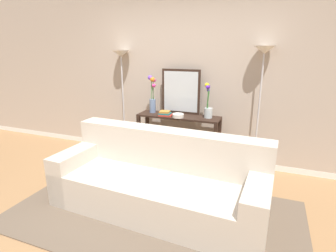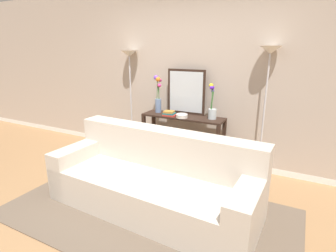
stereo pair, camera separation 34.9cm
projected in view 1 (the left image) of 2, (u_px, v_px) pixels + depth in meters
ground_plane at (126, 217)px, 2.98m from camera, size 16.00×16.00×0.02m
back_wall at (182, 75)px, 4.29m from camera, size 12.00×0.15×2.76m
area_rug at (154, 214)px, 3.00m from camera, size 3.20×1.74×0.01m
couch at (159, 183)px, 3.05m from camera, size 2.44×1.00×0.88m
console_table at (178, 131)px, 4.18m from camera, size 1.28×0.36×0.80m
floor_lamp_left at (122, 74)px, 4.44m from camera, size 0.28×0.28×1.77m
floor_lamp_right at (262, 76)px, 3.65m from camera, size 0.28×0.28×1.83m
wall_mirror at (181, 92)px, 4.16m from camera, size 0.62×0.02×0.69m
vase_tall_flowers at (152, 96)px, 4.23m from camera, size 0.13×0.12×0.59m
vase_short_flowers at (208, 106)px, 3.94m from camera, size 0.13×0.12×0.52m
fruit_bowl at (178, 115)px, 3.99m from camera, size 0.17×0.17×0.06m
book_stack at (165, 114)px, 4.09m from camera, size 0.21×0.16×0.08m
book_row_under_console at (159, 157)px, 4.44m from camera, size 0.37×0.16×0.12m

